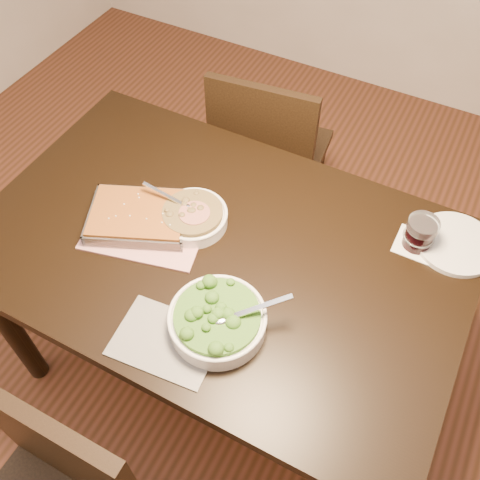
# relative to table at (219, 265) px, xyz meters

# --- Properties ---
(ground) EXTENTS (4.00, 4.00, 0.00)m
(ground) POSITION_rel_table_xyz_m (0.00, 0.00, -0.65)
(ground) COLOR #422413
(ground) RESTS_ON ground
(table) EXTENTS (1.40, 0.90, 0.75)m
(table) POSITION_rel_table_xyz_m (0.00, 0.00, 0.00)
(table) COLOR black
(table) RESTS_ON ground
(magazine_a) EXTENTS (0.39, 0.32, 0.01)m
(magazine_a) POSITION_rel_table_xyz_m (-0.22, -0.04, 0.10)
(magazine_a) COLOR #AF3240
(magazine_a) RESTS_ON table
(magazine_b) EXTENTS (0.27, 0.21, 0.00)m
(magazine_b) POSITION_rel_table_xyz_m (0.03, -0.32, 0.10)
(magazine_b) COLOR #222229
(magazine_b) RESTS_ON table
(coaster) EXTENTS (0.11, 0.11, 0.00)m
(coaster) POSITION_rel_table_xyz_m (0.50, 0.27, 0.10)
(coaster) COLOR white
(coaster) RESTS_ON table
(stew_bowl) EXTENTS (0.23, 0.20, 0.08)m
(stew_bowl) POSITION_rel_table_xyz_m (-0.10, 0.04, 0.12)
(stew_bowl) COLOR white
(stew_bowl) RESTS_ON table
(broccoli_bowl) EXTENTS (0.25, 0.25, 0.10)m
(broccoli_bowl) POSITION_rel_table_xyz_m (0.13, -0.23, 0.13)
(broccoli_bowl) COLOR white
(broccoli_bowl) RESTS_ON table
(baking_dish) EXTENTS (0.34, 0.30, 0.05)m
(baking_dish) POSITION_rel_table_xyz_m (-0.25, -0.03, 0.12)
(baking_dish) COLOR silver
(baking_dish) RESTS_ON table
(wine_tumbler) EXTENTS (0.09, 0.09, 0.10)m
(wine_tumbler) POSITION_rel_table_xyz_m (0.50, 0.27, 0.15)
(wine_tumbler) COLOR black
(wine_tumbler) RESTS_ON coaster
(dinner_plate) EXTENTS (0.23, 0.23, 0.02)m
(dinner_plate) POSITION_rel_table_xyz_m (0.60, 0.31, 0.10)
(dinner_plate) COLOR silver
(dinner_plate) RESTS_ON table
(chair_far) EXTENTS (0.45, 0.45, 0.87)m
(chair_far) POSITION_rel_table_xyz_m (-0.16, 0.68, -0.17)
(chair_far) COLOR black
(chair_far) RESTS_ON ground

